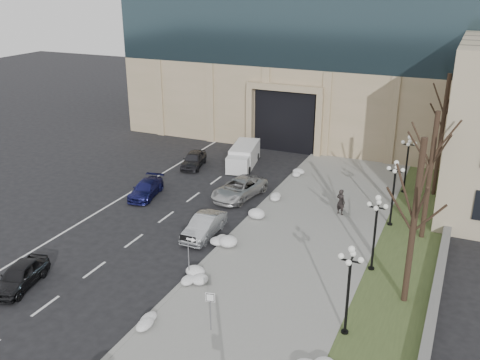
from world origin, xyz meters
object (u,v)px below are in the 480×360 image
object	(u,v)px
pedestrian	(341,202)
car_e	(194,159)
car_c	(146,189)
lamppost_d	(408,156)
car_d	(239,189)
keep_sign	(210,304)
lamppost_a	(349,279)
box_truck	(243,156)
lamppost_b	(376,223)
car_b	(204,226)
car_a	(20,276)
lamppost_c	(394,184)
one_way_sign	(191,244)

from	to	relation	value
pedestrian	car_e	bearing A→B (deg)	4.53
car_c	lamppost_d	size ratio (longest dim) A/B	0.89
car_d	keep_sign	world-z (taller)	keep_sign
lamppost_a	pedestrian	bearing A→B (deg)	104.94
box_truck	keep_sign	world-z (taller)	keep_sign
keep_sign	lamppost_b	size ratio (longest dim) A/B	0.46
car_b	car_c	xyz separation A→B (m)	(-7.29, 4.22, -0.09)
box_truck	car_d	bearing A→B (deg)	-80.30
car_d	box_truck	xyz separation A→B (m)	(-2.68, 6.95, 0.15)
car_e	car_a	bearing A→B (deg)	-100.96
car_c	lamppost_d	world-z (taller)	lamppost_d
car_c	keep_sign	world-z (taller)	keep_sign
lamppost_c	car_b	bearing A→B (deg)	-149.13
car_d	lamppost_b	xyz separation A→B (m)	(11.52, -6.94, 2.34)
lamppost_d	car_b	bearing A→B (deg)	-129.99
car_a	lamppost_a	bearing A→B (deg)	-1.23
car_a	lamppost_c	xyz separation A→B (m)	(17.36, 16.08, 2.39)
lamppost_c	lamppost_d	bearing A→B (deg)	90.00
car_c	car_d	size ratio (longest dim) A/B	0.81
car_c	lamppost_b	bearing A→B (deg)	-23.94
car_a	pedestrian	distance (m)	21.41
car_e	lamppost_d	distance (m)	18.33
pedestrian	lamppost_c	size ratio (longest dim) A/B	0.40
box_truck	lamppost_c	world-z (taller)	lamppost_c
car_d	lamppost_b	size ratio (longest dim) A/B	1.10
car_b	keep_sign	distance (m)	10.23
car_b	lamppost_d	xyz separation A→B (m)	(10.93, 13.03, 2.37)
car_d	box_truck	world-z (taller)	box_truck
pedestrian	keep_sign	distance (m)	15.89
car_c	lamppost_a	distance (m)	21.27
lamppost_a	lamppost_d	bearing A→B (deg)	90.00
car_b	lamppost_c	bearing A→B (deg)	29.70
car_a	one_way_sign	size ratio (longest dim) A/B	1.46
keep_sign	lamppost_d	distance (m)	22.76
car_a	box_truck	bearing A→B (deg)	71.05
one_way_sign	keep_sign	world-z (taller)	one_way_sign
car_d	car_e	xyz separation A→B (m)	(-6.61, 4.82, -0.04)
car_e	one_way_sign	bearing A→B (deg)	-74.83
lamppost_b	lamppost_c	world-z (taller)	same
car_b	pedestrian	xyz separation A→B (m)	(7.39, 6.81, 0.36)
car_d	lamppost_d	size ratio (longest dim) A/B	1.10
car_c	one_way_sign	distance (m)	13.25
car_b	one_way_sign	bearing A→B (deg)	-70.99
lamppost_b	lamppost_d	distance (m)	13.00
lamppost_c	box_truck	bearing A→B (deg)	152.49
pedestrian	car_a	bearing A→B (deg)	73.19
one_way_sign	lamppost_b	world-z (taller)	lamppost_b
box_truck	keep_sign	bearing A→B (deg)	-81.48
car_d	lamppost_a	xyz separation A→B (m)	(11.52, -13.44, 2.34)
lamppost_a	car_e	bearing A→B (deg)	134.80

